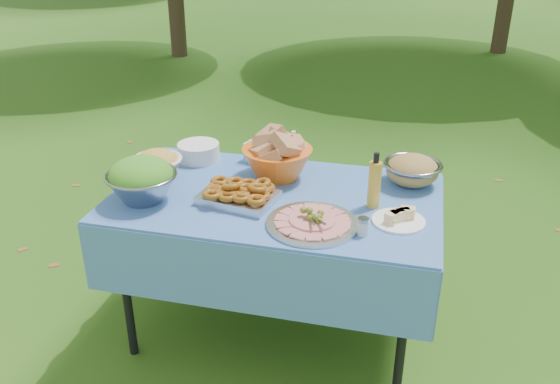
# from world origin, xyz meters

# --- Properties ---
(ground) EXTENTS (80.00, 80.00, 0.00)m
(ground) POSITION_xyz_m (0.00, 0.00, 0.00)
(ground) COLOR #11390A
(ground) RESTS_ON ground
(picnic_table) EXTENTS (1.46, 0.86, 0.76)m
(picnic_table) POSITION_xyz_m (0.00, 0.00, 0.38)
(picnic_table) COLOR #84B6FF
(picnic_table) RESTS_ON ground
(salad_bowl) EXTENTS (0.35, 0.35, 0.20)m
(salad_bowl) POSITION_xyz_m (-0.55, -0.18, 0.86)
(salad_bowl) COLOR gray
(salad_bowl) RESTS_ON picnic_table
(pasta_bowl_white) EXTENTS (0.29, 0.29, 0.13)m
(pasta_bowl_white) POSITION_xyz_m (-0.60, 0.08, 0.83)
(pasta_bowl_white) COLOR white
(pasta_bowl_white) RESTS_ON picnic_table
(plate_stack) EXTENTS (0.26, 0.26, 0.09)m
(plate_stack) POSITION_xyz_m (-0.48, 0.31, 0.80)
(plate_stack) COLOR white
(plate_stack) RESTS_ON picnic_table
(wipes_box) EXTENTS (0.12, 0.10, 0.10)m
(wipes_box) POSITION_xyz_m (-0.19, 0.37, 0.81)
(wipes_box) COLOR #94E8F6
(wipes_box) RESTS_ON picnic_table
(sanitizer_bottle) EXTENTS (0.07, 0.07, 0.17)m
(sanitizer_bottle) POSITION_xyz_m (-0.00, 0.39, 0.85)
(sanitizer_bottle) COLOR pink
(sanitizer_bottle) RESTS_ON picnic_table
(bread_bowl) EXTENTS (0.34, 0.34, 0.22)m
(bread_bowl) POSITION_xyz_m (-0.04, 0.20, 0.87)
(bread_bowl) COLOR orange
(bread_bowl) RESTS_ON picnic_table
(pasta_bowl_steel) EXTENTS (0.29, 0.29, 0.14)m
(pasta_bowl_steel) POSITION_xyz_m (0.59, 0.28, 0.83)
(pasta_bowl_steel) COLOR gray
(pasta_bowl_steel) RESTS_ON picnic_table
(fried_tray) EXTENTS (0.36, 0.28, 0.08)m
(fried_tray) POSITION_xyz_m (-0.14, -0.09, 0.80)
(fried_tray) COLOR silver
(fried_tray) RESTS_ON picnic_table
(charcuterie_platter) EXTENTS (0.49, 0.49, 0.09)m
(charcuterie_platter) POSITION_xyz_m (0.21, -0.22, 0.80)
(charcuterie_platter) COLOR silver
(charcuterie_platter) RESTS_ON picnic_table
(oil_bottle) EXTENTS (0.06, 0.06, 0.25)m
(oil_bottle) POSITION_xyz_m (0.44, 0.00, 0.89)
(oil_bottle) COLOR gold
(oil_bottle) RESTS_ON picnic_table
(cheese_plate) EXTENTS (0.24, 0.24, 0.06)m
(cheese_plate) POSITION_xyz_m (0.55, -0.11, 0.79)
(cheese_plate) COLOR white
(cheese_plate) RESTS_ON picnic_table
(shaker) EXTENTS (0.05, 0.05, 0.07)m
(shaker) POSITION_xyz_m (0.42, -0.25, 0.80)
(shaker) COLOR silver
(shaker) RESTS_ON picnic_table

